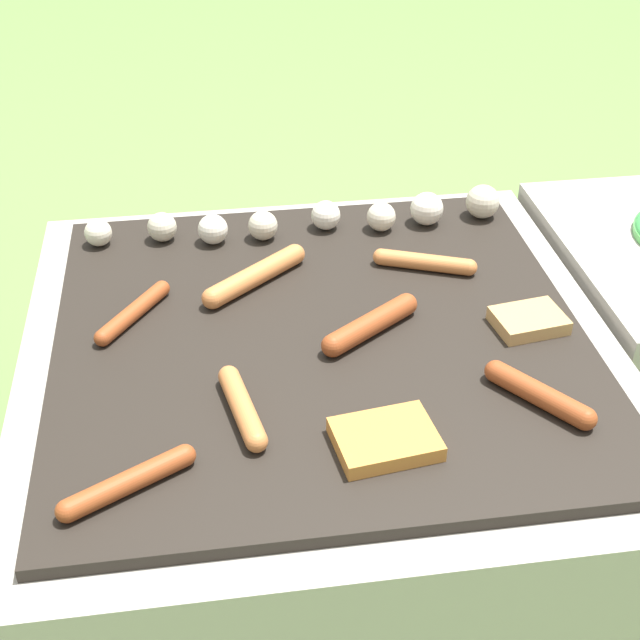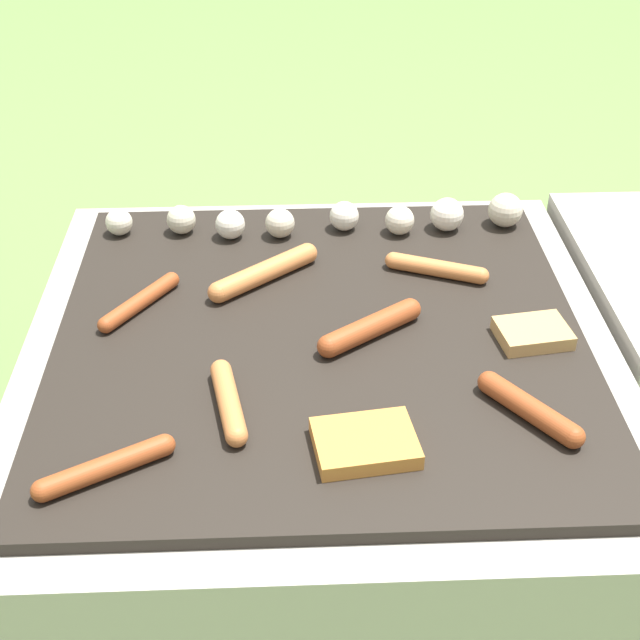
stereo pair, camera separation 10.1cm
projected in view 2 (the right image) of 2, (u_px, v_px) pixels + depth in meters
ground_plane at (320, 518)px, 1.42m from camera, size 14.00×14.00×0.00m
grill at (320, 434)px, 1.32m from camera, size 0.81×0.81×0.37m
sausage_mid_left at (529, 409)px, 1.06m from camera, size 0.11×0.13×0.03m
sausage_back_left at (370, 327)px, 1.19m from camera, size 0.15×0.11×0.03m
sausage_front_center at (264, 272)px, 1.31m from camera, size 0.16×0.13×0.03m
sausage_front_left at (140, 302)px, 1.25m from camera, size 0.10×0.13×0.02m
sausage_front_right at (105, 467)px, 0.98m from camera, size 0.15×0.09×0.03m
sausage_back_right at (436, 268)px, 1.32m from camera, size 0.15×0.07×0.03m
sausage_mid_right at (228, 401)px, 1.07m from camera, size 0.05×0.15×0.03m
bread_slice_center at (365, 443)px, 1.02m from camera, size 0.13×0.10×0.02m
bread_slice_right at (533, 333)px, 1.19m from camera, size 0.10×0.08×0.02m
mushroom_row at (341, 218)px, 1.43m from camera, size 0.67×0.07×0.06m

